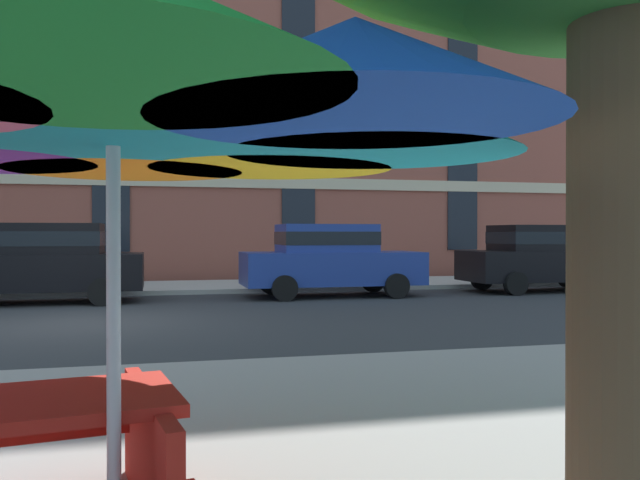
# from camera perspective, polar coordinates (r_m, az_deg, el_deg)

# --- Properties ---
(ground_plane) EXTENTS (120.00, 120.00, 0.00)m
(ground_plane) POSITION_cam_1_polar(r_m,az_deg,el_deg) (12.07, -20.38, -6.84)
(ground_plane) COLOR #2D3033
(sidewalk_far) EXTENTS (56.00, 3.60, 0.12)m
(sidewalk_far) POSITION_cam_1_polar(r_m,az_deg,el_deg) (18.81, -18.11, -4.03)
(sidewalk_far) COLOR #B2ADA3
(sidewalk_far) RESTS_ON ground
(apartment_building) EXTENTS (40.84, 12.08, 19.20)m
(apartment_building) POSITION_cam_1_polar(r_m,az_deg,el_deg) (28.11, -16.95, 17.15)
(apartment_building) COLOR #934C3D
(apartment_building) RESTS_ON ground
(sedan_black) EXTENTS (4.40, 1.98, 1.78)m
(sedan_black) POSITION_cam_1_polar(r_m,az_deg,el_deg) (15.80, -22.92, -1.66)
(sedan_black) COLOR black
(sedan_black) RESTS_ON ground
(sedan_blue) EXTENTS (4.40, 1.98, 1.78)m
(sedan_blue) POSITION_cam_1_polar(r_m,az_deg,el_deg) (16.16, 0.87, -1.58)
(sedan_blue) COLOR navy
(sedan_blue) RESTS_ON ground
(sedan_black_midblock) EXTENTS (4.40, 1.98, 1.78)m
(sedan_black_midblock) POSITION_cam_1_polar(r_m,az_deg,el_deg) (18.59, 18.75, -1.33)
(sedan_black_midblock) COLOR black
(sedan_black_midblock) RESTS_ON ground
(patio_umbrella) EXTENTS (3.70, 3.70, 2.34)m
(patio_umbrella) POSITION_cam_1_polar(r_m,az_deg,el_deg) (2.96, -17.56, 11.27)
(patio_umbrella) COLOR silver
(patio_umbrella) RESTS_ON ground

